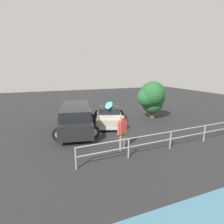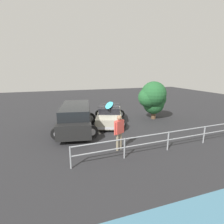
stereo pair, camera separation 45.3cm
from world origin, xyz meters
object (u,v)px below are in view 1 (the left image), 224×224
object	(u,v)px
suv_car	(76,118)
bush_near_left	(152,98)
person_bystander	(122,129)
sedan_car	(109,115)

from	to	relation	value
suv_car	bush_near_left	size ratio (longest dim) A/B	1.75
suv_car	bush_near_left	world-z (taller)	bush_near_left
suv_car	person_bystander	distance (m)	3.91
sedan_car	suv_car	world-z (taller)	suv_car
sedan_car	suv_car	size ratio (longest dim) A/B	0.89
sedan_car	bush_near_left	bearing A→B (deg)	176.79
suv_car	bush_near_left	distance (m)	6.09
sedan_car	bush_near_left	size ratio (longest dim) A/B	1.56
sedan_car	bush_near_left	xyz separation A→B (m)	(-3.46, 0.19, 1.10)
bush_near_left	suv_car	bearing A→B (deg)	6.44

